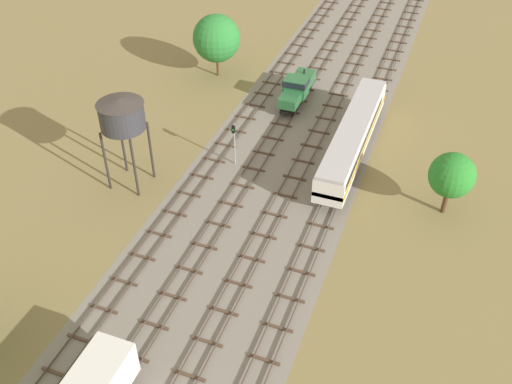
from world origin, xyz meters
name	(u,v)px	position (x,y,z in m)	size (l,w,h in m)	color
ground_plane	(293,140)	(0.00, 56.00, 0.00)	(480.00, 480.00, 0.00)	olive
ballast_bed	(293,140)	(0.00, 56.00, 0.00)	(17.00, 176.00, 0.01)	gray
track_far_left	(241,124)	(-6.50, 57.00, 0.14)	(2.40, 126.00, 0.29)	#47382D
track_left	(277,131)	(-2.17, 57.00, 0.14)	(2.40, 126.00, 0.29)	#47382D
track_centre_left	(315,138)	(2.17, 57.00, 0.14)	(2.40, 126.00, 0.29)	#47382D
track_centre	(354,146)	(6.50, 57.00, 0.14)	(2.40, 126.00, 0.29)	#47382D
diesel_railcar_centre_near	(353,136)	(6.50, 55.10, 2.60)	(2.96, 20.50, 3.80)	white
shunter_loco_left_mid	(297,88)	(-2.17, 63.96, 2.01)	(2.74, 8.46, 3.10)	#286638
water_tower	(122,114)	(-12.55, 43.32, 7.71)	(4.34, 4.34, 9.32)	#2D2826
signal_post_nearest	(234,139)	(-4.33, 49.74, 3.04)	(0.28, 0.47, 4.73)	gray
lineside_tree_1	(216,38)	(-13.76, 67.21, 5.03)	(5.92, 5.92, 8.00)	#4C331E
lineside_tree_2	(452,175)	(16.49, 49.41, 4.17)	(4.12, 4.12, 6.25)	#4C331E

